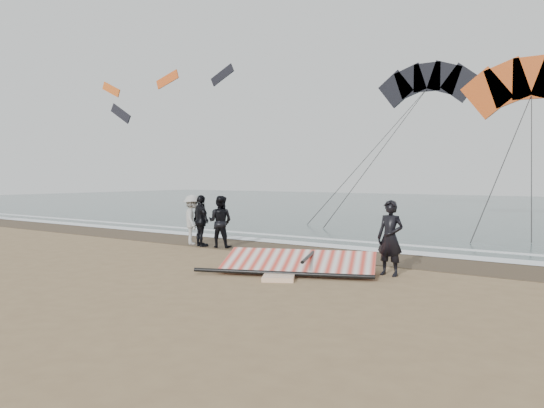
{
  "coord_description": "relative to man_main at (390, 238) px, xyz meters",
  "views": [
    {
      "loc": [
        7.94,
        -10.37,
        2.45
      ],
      "look_at": [
        -1.38,
        3.0,
        1.6
      ],
      "focal_mm": 35.0,
      "sensor_mm": 36.0,
      "label": 1
    }
  ],
  "objects": [
    {
      "name": "foam_far",
      "position": [
        -2.9,
        5.65,
        -0.91
      ],
      "size": [
        120.0,
        0.45,
        0.01
      ],
      "primitive_type": "cube",
      "color": "white",
      "rests_on": "sea"
    },
    {
      "name": "wet_sand",
      "position": [
        -2.9,
        2.55,
        -0.93
      ],
      "size": [
        120.0,
        2.8,
        0.01
      ],
      "primitive_type": "cube",
      "color": "#4C3D2B",
      "rests_on": "ground"
    },
    {
      "name": "trio_cluster",
      "position": [
        -7.56,
        1.52,
        -0.04
      ],
      "size": [
        2.56,
        1.35,
        1.81
      ],
      "color": "black",
      "rests_on": "ground"
    },
    {
      "name": "board_white",
      "position": [
        -2.42,
        -1.18,
        -0.88
      ],
      "size": [
        1.94,
        2.67,
        0.11
      ],
      "primitive_type": "cube",
      "rotation": [
        0.0,
        0.0,
        0.51
      ],
      "color": "white",
      "rests_on": "ground"
    },
    {
      "name": "sail_rig",
      "position": [
        -2.11,
        -0.85,
        -0.74
      ],
      "size": [
        4.17,
        3.07,
        0.5
      ],
      "color": "black",
      "rests_on": "ground"
    },
    {
      "name": "distant_kites",
      "position": [
        -37.68,
        27.05,
        10.73
      ],
      "size": [
        18.3,
        6.12,
        6.11
      ],
      "color": "black",
      "rests_on": "ground"
    },
    {
      "name": "foam_near",
      "position": [
        -2.9,
        3.95,
        -0.91
      ],
      "size": [
        120.0,
        0.9,
        0.01
      ],
      "primitive_type": "cube",
      "color": "white",
      "rests_on": "sea"
    },
    {
      "name": "kite_dark",
      "position": [
        -7.57,
        24.85,
        7.87
      ],
      "size": [
        8.32,
        8.01,
        17.98
      ],
      "color": "black",
      "rests_on": "ground"
    },
    {
      "name": "kite_red",
      "position": [
        0.66,
        15.46,
        5.64
      ],
      "size": [
        7.3,
        4.19,
        10.29
      ],
      "color": "#C54B17",
      "rests_on": "ground"
    },
    {
      "name": "man_main",
      "position": [
        0.0,
        0.0,
        0.0
      ],
      "size": [
        0.72,
        0.52,
        1.87
      ],
      "primitive_type": "imported",
      "rotation": [
        0.0,
        0.0,
        -0.1
      ],
      "color": "black",
      "rests_on": "ground"
    },
    {
      "name": "board_cream",
      "position": [
        -2.83,
        1.21,
        -0.88
      ],
      "size": [
        1.44,
        2.72,
        0.11
      ],
      "primitive_type": "cube",
      "rotation": [
        0.0,
        0.0,
        -0.29
      ],
      "color": "white",
      "rests_on": "ground"
    },
    {
      "name": "ground",
      "position": [
        -2.9,
        -1.95,
        -0.93
      ],
      "size": [
        120.0,
        120.0,
        0.0
      ],
      "primitive_type": "plane",
      "color": "#8C704C",
      "rests_on": "ground"
    },
    {
      "name": "sea",
      "position": [
        -2.9,
        31.05,
        -0.92
      ],
      "size": [
        120.0,
        54.0,
        0.02
      ],
      "primitive_type": "cube",
      "color": "#233838",
      "rests_on": "ground"
    }
  ]
}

